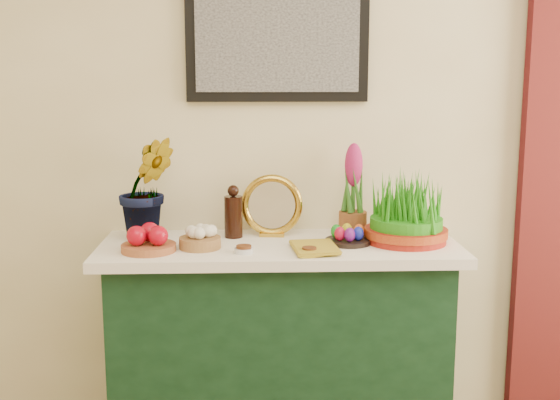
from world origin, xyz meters
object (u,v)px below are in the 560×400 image
object	(u,v)px
hyacinth_green	(147,172)
wheatgrass_sabzeh	(407,213)
book	(293,248)
mirror	(272,206)
sideboard	(280,355)

from	to	relation	value
hyacinth_green	wheatgrass_sabzeh	xyz separation A→B (m)	(1.02, -0.10, -0.16)
book	hyacinth_green	bearing A→B (deg)	151.86
mirror	hyacinth_green	bearing A→B (deg)	-175.44
mirror	wheatgrass_sabzeh	size ratio (longest dim) A/B	0.79
mirror	book	distance (m)	0.30
hyacinth_green	wheatgrass_sabzeh	world-z (taller)	hyacinth_green
sideboard	book	size ratio (longest dim) A/B	6.05
sideboard	mirror	size ratio (longest dim) A/B	5.08
sideboard	wheatgrass_sabzeh	bearing A→B (deg)	-0.94
mirror	wheatgrass_sabzeh	bearing A→B (deg)	-14.93
sideboard	book	distance (m)	0.50
sideboard	mirror	xyz separation A→B (m)	(-0.03, 0.13, 0.59)
hyacinth_green	wheatgrass_sabzeh	size ratio (longest dim) A/B	1.67
book	wheatgrass_sabzeh	world-z (taller)	wheatgrass_sabzeh
wheatgrass_sabzeh	mirror	bearing A→B (deg)	165.07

